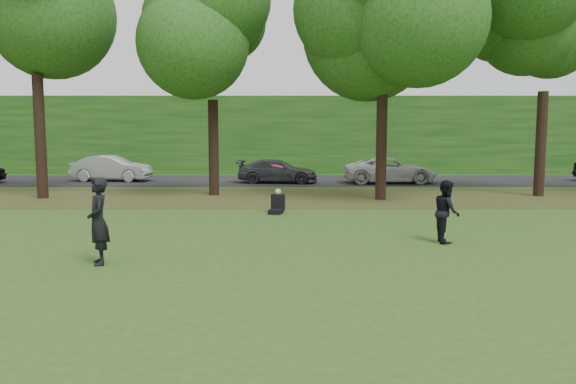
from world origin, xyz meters
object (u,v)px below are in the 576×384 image
Objects in this scene: player_left at (98,221)px; frisbee at (277,166)px; seated_person at (277,204)px; player_right at (446,211)px.

frisbee is at bearing 86.87° from player_left.
frisbee reaches higher than seated_person.
player_right is at bearing 83.77° from player_left.
player_right is 5.68× the size of frisbee.
player_left is 8.31m from player_right.
frisbee is 0.34× the size of seated_person.
seated_person is (-0.10, 6.05, -1.69)m from frisbee.
frisbee is at bearing 107.58° from player_right.
player_left is at bearing -101.77° from seated_person.
frisbee is (3.74, 1.31, 1.08)m from player_left.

